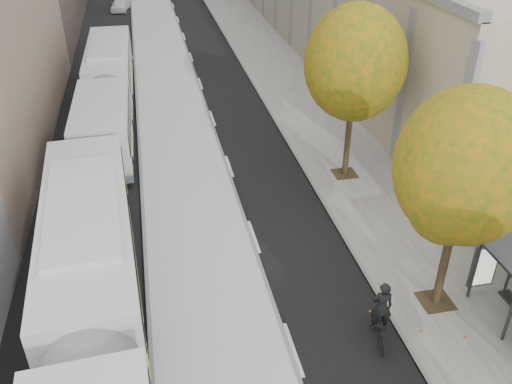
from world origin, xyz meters
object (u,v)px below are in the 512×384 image
object	(u,v)px
bus_near	(91,337)
distant_car	(121,4)
bus_far	(108,89)
cyclist	(379,320)

from	to	relation	value
bus_near	distant_car	world-z (taller)	bus_near
bus_far	cyclist	bearing A→B (deg)	-66.29
bus_far	cyclist	distance (m)	21.56
cyclist	bus_near	bearing A→B (deg)	-171.33
distant_car	bus_near	bearing A→B (deg)	-78.68
cyclist	distant_car	xyz separation A→B (m)	(-7.94, 46.99, -0.22)
distant_car	bus_far	bearing A→B (deg)	-79.17
cyclist	distant_car	bearing A→B (deg)	109.51
bus_near	bus_far	xyz separation A→B (m)	(-0.04, 19.65, -0.14)
bus_near	distant_car	bearing A→B (deg)	86.26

